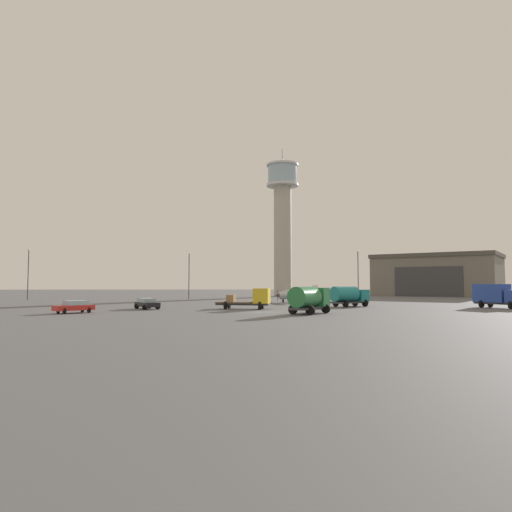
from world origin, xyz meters
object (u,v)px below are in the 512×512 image
at_px(truck_fuel_tanker_green, 309,298).
at_px(airplane_silver, 297,294).
at_px(light_post_west, 28,270).
at_px(light_post_east, 189,272).
at_px(control_tower, 283,216).
at_px(car_red, 74,306).
at_px(truck_fuel_tanker_teal, 349,295).
at_px(light_post_north, 358,271).
at_px(car_black, 147,303).
at_px(truck_box_blue, 497,295).
at_px(truck_flatbed_yellow, 252,299).

bearing_deg(truck_fuel_tanker_green, airplane_silver, 31.76).
height_order(truck_fuel_tanker_green, light_post_west, light_post_west).
bearing_deg(light_post_west, light_post_east, 2.49).
bearing_deg(light_post_west, truck_fuel_tanker_green, -43.16).
height_order(control_tower, light_post_west, control_tower).
height_order(car_red, light_post_west, light_post_west).
distance_m(truck_fuel_tanker_teal, light_post_north, 36.69).
bearing_deg(car_red, car_black, -172.44).
relative_size(truck_fuel_tanker_green, truck_fuel_tanker_teal, 0.97).
bearing_deg(truck_box_blue, car_black, -117.50).
bearing_deg(car_red, truck_box_blue, 146.40).
relative_size(truck_fuel_tanker_teal, truck_box_blue, 0.92).
relative_size(airplane_silver, light_post_north, 0.97).
relative_size(light_post_west, light_post_east, 1.07).
bearing_deg(light_post_west, truck_box_blue, -25.23).
xyz_separation_m(truck_fuel_tanker_teal, light_post_east, (-25.20, 33.13, 4.10)).
relative_size(airplane_silver, truck_fuel_tanker_teal, 1.68).
relative_size(control_tower, truck_fuel_tanker_green, 6.51).
bearing_deg(control_tower, truck_fuel_tanker_green, -94.37).
bearing_deg(control_tower, car_black, -113.40).
xyz_separation_m(airplane_silver, truck_box_blue, (24.04, -19.29, 0.35)).
distance_m(truck_flatbed_yellow, light_post_west, 57.24).
xyz_separation_m(car_black, light_post_north, (38.59, 38.79, 5.32)).
height_order(control_tower, airplane_silver, control_tower).
bearing_deg(truck_flatbed_yellow, control_tower, 93.65).
distance_m(truck_fuel_tanker_teal, car_red, 35.83).
bearing_deg(airplane_silver, light_post_east, -50.67).
height_order(truck_fuel_tanker_green, truck_fuel_tanker_teal, truck_fuel_tanker_green).
height_order(airplane_silver, car_black, airplane_silver).
relative_size(truck_fuel_tanker_teal, car_black, 1.23).
xyz_separation_m(airplane_silver, light_post_east, (-20.12, 18.14, 4.29)).
bearing_deg(truck_flatbed_yellow, light_post_east, 120.87).
xyz_separation_m(truck_box_blue, truck_flatbed_yellow, (-32.85, -0.76, -0.46)).
bearing_deg(truck_fuel_tanker_teal, light_post_east, 99.14).
bearing_deg(truck_flatbed_yellow, car_black, -169.36).
relative_size(truck_flatbed_yellow, car_red, 1.67).
bearing_deg(control_tower, truck_box_blue, -68.34).
height_order(truck_flatbed_yellow, light_post_north, light_post_north).
bearing_deg(truck_box_blue, control_tower, 174.30).
bearing_deg(car_black, light_post_west, -169.88).
height_order(truck_fuel_tanker_teal, light_post_east, light_post_east).
bearing_deg(truck_box_blue, truck_flatbed_yellow, -116.04).
bearing_deg(truck_flatbed_yellow, car_red, -146.94).
height_order(control_tower, truck_fuel_tanker_teal, control_tower).
bearing_deg(truck_fuel_tanker_green, truck_fuel_tanker_teal, 8.23).
xyz_separation_m(control_tower, truck_fuel_tanker_teal, (3.19, -51.47, -18.77)).
distance_m(truck_flatbed_yellow, light_post_north, 47.25).
distance_m(truck_box_blue, car_black, 46.23).
bearing_deg(truck_box_blue, truck_fuel_tanker_green, -96.84).
height_order(airplane_silver, truck_fuel_tanker_teal, airplane_silver).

